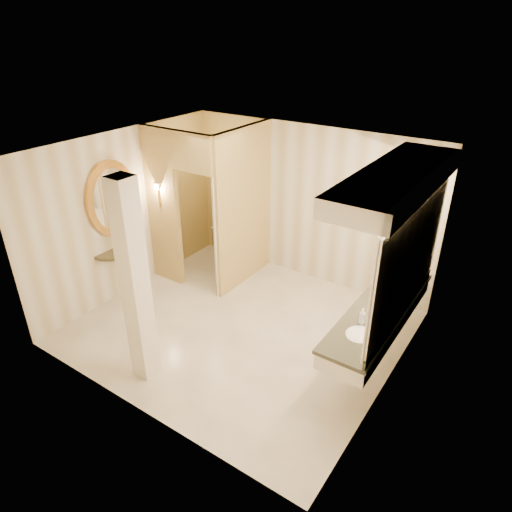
{
  "coord_description": "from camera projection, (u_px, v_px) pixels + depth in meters",
  "views": [
    {
      "loc": [
        3.38,
        -4.53,
        4.18
      ],
      "look_at": [
        0.16,
        0.2,
        1.19
      ],
      "focal_mm": 32.0,
      "sensor_mm": 36.0,
      "label": 1
    }
  ],
  "objects": [
    {
      "name": "vanity",
      "position": [
        390.0,
        257.0,
        5.49
      ],
      "size": [
        0.75,
        2.64,
        2.09
      ],
      "color": "white",
      "rests_on": "floor"
    },
    {
      "name": "wall_sconce",
      "position": [
        158.0,
        188.0,
        7.41
      ],
      "size": [
        0.14,
        0.14,
        0.42
      ],
      "color": "gold",
      "rests_on": "toilet_closet"
    },
    {
      "name": "wall_back",
      "position": [
        307.0,
        205.0,
        7.78
      ],
      "size": [
        4.5,
        0.02,
        2.7
      ],
      "primitive_type": "cube",
      "color": "white",
      "rests_on": "floor"
    },
    {
      "name": "wall_left",
      "position": [
        127.0,
        213.0,
        7.43
      ],
      "size": [
        0.02,
        4.0,
        2.7
      ],
      "primitive_type": "cube",
      "color": "white",
      "rests_on": "floor"
    },
    {
      "name": "ceiling",
      "position": [
        236.0,
        152.0,
        5.69
      ],
      "size": [
        4.5,
        4.5,
        0.0
      ],
      "primitive_type": "plane",
      "rotation": [
        3.14,
        0.0,
        0.0
      ],
      "color": "white",
      "rests_on": "wall_back"
    },
    {
      "name": "console_shelf",
      "position": [
        115.0,
        220.0,
        7.21
      ],
      "size": [
        0.94,
        0.94,
        1.92
      ],
      "color": "black",
      "rests_on": "floor"
    },
    {
      "name": "toilet_closet",
      "position": [
        217.0,
        208.0,
        7.57
      ],
      "size": [
        1.5,
        1.55,
        2.7
      ],
      "color": "#E3CE76",
      "rests_on": "floor"
    },
    {
      "name": "tissue_box",
      "position": [
        124.0,
        243.0,
        7.36
      ],
      "size": [
        0.16,
        0.16,
        0.14
      ],
      "primitive_type": "cube",
      "rotation": [
        0.0,
        0.0,
        0.13
      ],
      "color": "black",
      "rests_on": "console_shelf"
    },
    {
      "name": "soap_bottle_b",
      "position": [
        370.0,
        318.0,
        5.55
      ],
      "size": [
        0.12,
        0.12,
        0.13
      ],
      "primitive_type": "imported",
      "rotation": [
        0.0,
        0.0,
        -0.24
      ],
      "color": "silver",
      "rests_on": "vanity"
    },
    {
      "name": "toilet",
      "position": [
        234.0,
        241.0,
        8.69
      ],
      "size": [
        0.51,
        0.83,
        0.82
      ],
      "primitive_type": "imported",
      "rotation": [
        0.0,
        0.0,
        3.2
      ],
      "color": "white",
      "rests_on": "floor"
    },
    {
      "name": "soap_bottle_c",
      "position": [
        362.0,
        316.0,
        5.51
      ],
      "size": [
        0.09,
        0.09,
        0.21
      ],
      "primitive_type": "imported",
      "rotation": [
        0.0,
        0.0,
        -0.04
      ],
      "color": "#C6B28C",
      "rests_on": "vanity"
    },
    {
      "name": "pillar",
      "position": [
        135.0,
        285.0,
        5.45
      ],
      "size": [
        0.26,
        0.26,
        2.7
      ],
      "primitive_type": "cube",
      "color": "white",
      "rests_on": "floor"
    },
    {
      "name": "wall_front",
      "position": [
        127.0,
        318.0,
        4.85
      ],
      "size": [
        4.5,
        0.02,
        2.7
      ],
      "primitive_type": "cube",
      "color": "white",
      "rests_on": "floor"
    },
    {
      "name": "soap_bottle_a",
      "position": [
        392.0,
        289.0,
        6.16
      ],
      "size": [
        0.07,
        0.07,
        0.12
      ],
      "primitive_type": "imported",
      "rotation": [
        0.0,
        0.0,
        0.3
      ],
      "color": "beige",
      "rests_on": "vanity"
    },
    {
      "name": "floor",
      "position": [
        240.0,
        327.0,
        6.94
      ],
      "size": [
        4.5,
        4.5,
        0.0
      ],
      "primitive_type": "plane",
      "color": "white",
      "rests_on": "ground"
    },
    {
      "name": "wall_right",
      "position": [
        398.0,
        298.0,
        5.19
      ],
      "size": [
        0.02,
        4.0,
        2.7
      ],
      "primitive_type": "cube",
      "color": "white",
      "rests_on": "floor"
    }
  ]
}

